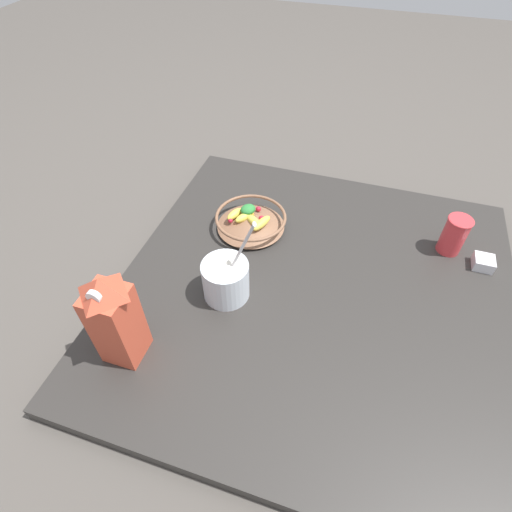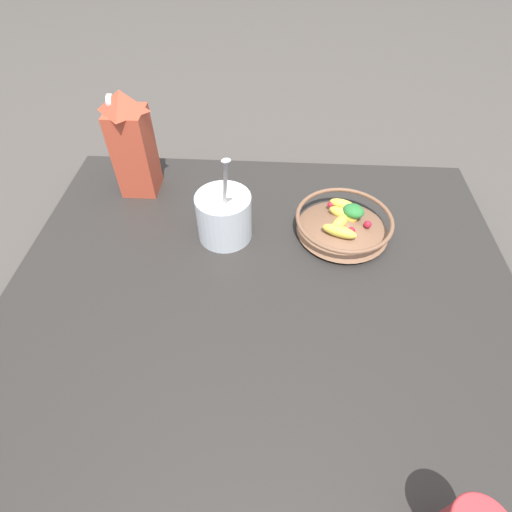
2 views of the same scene
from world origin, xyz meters
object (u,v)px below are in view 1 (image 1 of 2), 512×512
Objects in this scene: milk_carton at (114,318)px; drinking_cup at (454,234)px; yogurt_tub at (226,278)px; fruit_bowl at (251,220)px; spice_jar at (483,263)px.

milk_carton is 0.98m from drinking_cup.
yogurt_tub is at bearing -147.90° from drinking_cup.
drinking_cup reaches higher than fruit_bowl.
milk_carton is at bearing -146.34° from spice_jar.
fruit_bowl is 0.87× the size of yogurt_tub.
yogurt_tub reaches higher than spice_jar.
drinking_cup is 2.19× the size of spice_jar.
milk_carton is at bearing -124.91° from yogurt_tub.
milk_carton is 2.21× the size of drinking_cup.
drinking_cup is (0.76, 0.61, -0.07)m from milk_carton.
milk_carton is (-0.15, -0.52, 0.10)m from fruit_bowl.
fruit_bowl is 0.55m from milk_carton.
fruit_bowl is 4.07× the size of spice_jar.
yogurt_tub reaches higher than drinking_cup.
spice_jar is at bearing 25.44° from yogurt_tub.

